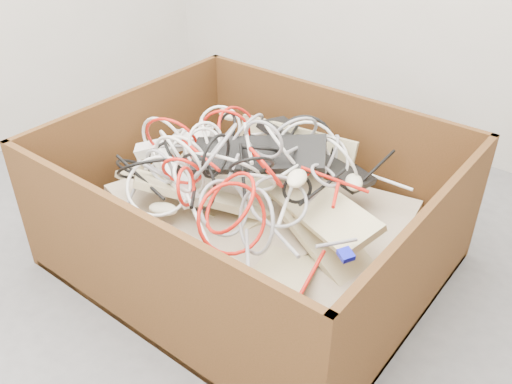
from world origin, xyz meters
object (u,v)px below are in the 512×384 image
Objects in this scene: power_strip_left at (174,144)px; power_strip_right at (175,177)px; cardboard_box at (249,230)px; vga_plug at (346,255)px.

power_strip_left reaches higher than power_strip_right.
power_strip_right is (0.19, -0.18, 0.00)m from power_strip_left.
cardboard_box is at bearing 52.99° from power_strip_right.
vga_plug is at bearing -16.49° from cardboard_box.
cardboard_box is 4.04× the size of power_strip_left.
power_strip_right is at bearing -79.48° from power_strip_left.
cardboard_box is at bearing -165.94° from vga_plug.
power_strip_left is 7.11× the size of vga_plug.
power_strip_right reaches higher than vga_plug.
cardboard_box is 4.30× the size of power_strip_right.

